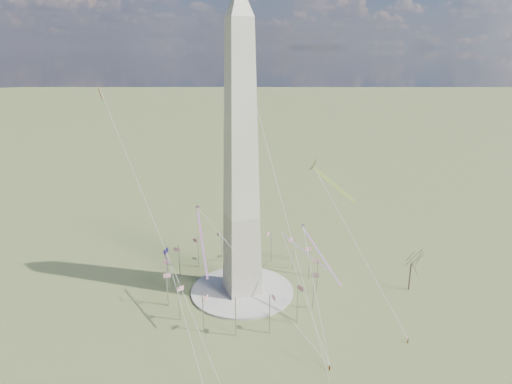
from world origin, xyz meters
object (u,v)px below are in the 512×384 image
object	(u,v)px
tree_near	(411,262)
kite_delta_black	(316,168)
washington_monument	(241,159)
person_east	(408,341)

from	to	relation	value
tree_near	kite_delta_black	size ratio (longest dim) A/B	0.92
washington_monument	kite_delta_black	bearing A→B (deg)	24.17
tree_near	person_east	size ratio (longest dim) A/B	9.20
washington_monument	kite_delta_black	size ratio (longest dim) A/B	6.08
washington_monument	tree_near	distance (m)	69.89
tree_near	person_east	xyz separation A→B (m)	(-20.15, -25.66, -10.02)
tree_near	kite_delta_black	world-z (taller)	kite_delta_black
kite_delta_black	person_east	bearing A→B (deg)	45.25
washington_monument	person_east	world-z (taller)	washington_monument
person_east	kite_delta_black	bearing A→B (deg)	-104.37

